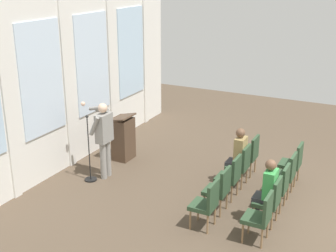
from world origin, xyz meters
TOP-DOWN VIEW (x-y plane):
  - rear_partition at (0.05, 6.22)m, footprint 9.15×0.14m
  - speaker at (-0.32, 5.06)m, footprint 0.51×0.69m
  - mic_stand at (-0.63, 5.26)m, footprint 0.28×0.28m
  - lectern at (0.76, 5.24)m, footprint 0.60×0.48m
  - chair_r0_c0 at (-1.29, 2.16)m, footprint 0.46×0.44m
  - chair_r0_c1 at (-0.65, 2.16)m, footprint 0.46×0.44m
  - chair_r0_c2 at (0.00, 2.16)m, footprint 0.46×0.44m
  - chair_r0_c3 at (0.65, 2.16)m, footprint 0.46×0.44m
  - audience_r0_c3 at (0.65, 2.24)m, footprint 0.36×0.39m
  - chair_r0_c4 at (1.29, 2.16)m, footprint 0.46×0.44m
  - chair_r1_c0 at (-1.29, 1.16)m, footprint 0.46×0.44m
  - chair_r1_c1 at (-0.65, 1.16)m, footprint 0.46×0.44m
  - audience_r1_c1 at (-0.65, 1.24)m, footprint 0.36×0.39m
  - chair_r1_c2 at (0.00, 1.16)m, footprint 0.46×0.44m
  - chair_r1_c3 at (0.65, 1.16)m, footprint 0.46×0.44m
  - chair_r1_c4 at (1.29, 1.16)m, footprint 0.46×0.44m

SIDE VIEW (x-z plane):
  - mic_stand at x=-0.63m, z-range -0.44..1.11m
  - chair_r0_c0 at x=-1.29m, z-range 0.06..1.00m
  - chair_r0_c1 at x=-0.65m, z-range 0.06..1.00m
  - chair_r0_c2 at x=0.00m, z-range 0.06..1.00m
  - chair_r0_c3 at x=0.65m, z-range 0.06..1.00m
  - chair_r0_c4 at x=1.29m, z-range 0.06..1.00m
  - chair_r1_c0 at x=-1.29m, z-range 0.06..1.00m
  - chair_r1_c1 at x=-0.65m, z-range 0.06..1.00m
  - chair_r1_c2 at x=0.00m, z-range 0.06..1.00m
  - chair_r1_c3 at x=0.65m, z-range 0.06..1.00m
  - chair_r1_c4 at x=1.29m, z-range 0.06..1.00m
  - lectern at x=0.76m, z-range -0.03..1.13m
  - audience_r1_c1 at x=-0.65m, z-range 0.07..1.38m
  - audience_r0_c3 at x=0.65m, z-range 0.07..1.40m
  - speaker at x=-0.32m, z-range 0.15..1.91m
  - rear_partition at x=0.05m, z-range 0.01..4.51m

